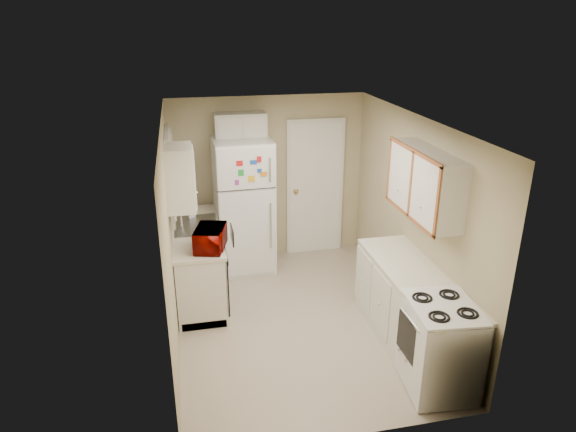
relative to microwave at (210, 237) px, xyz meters
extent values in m
plane|color=beige|center=(0.96, -0.29, -1.05)|extent=(3.80, 3.80, 0.00)
plane|color=white|center=(0.96, -0.29, 1.35)|extent=(3.80, 3.80, 0.00)
plane|color=#BBAE88|center=(-0.44, -0.29, 0.15)|extent=(3.80, 3.80, 0.00)
plane|color=#BBAE88|center=(2.36, -0.29, 0.15)|extent=(3.80, 3.80, 0.00)
plane|color=#BBAE88|center=(0.96, 1.61, 0.15)|extent=(2.80, 2.80, 0.00)
plane|color=#BBAE88|center=(0.96, -2.19, 0.15)|extent=(2.80, 2.80, 0.00)
cube|color=silver|center=(-0.14, 0.61, -0.60)|extent=(0.60, 1.80, 0.90)
cube|color=black|center=(0.15, 0.01, -0.56)|extent=(0.03, 0.58, 0.72)
cube|color=gray|center=(-0.14, 0.76, -0.19)|extent=(0.54, 0.74, 0.16)
imported|color=#7D0600|center=(0.00, 0.00, 0.00)|extent=(0.52, 0.37, 0.31)
imported|color=beige|center=(-0.19, 1.05, -0.05)|extent=(0.12, 0.12, 0.21)
cube|color=silver|center=(-0.40, 0.76, 0.55)|extent=(0.10, 0.98, 1.08)
cube|color=silver|center=(-0.29, -0.07, 0.75)|extent=(0.30, 0.45, 0.70)
cube|color=white|center=(0.54, 1.25, -0.11)|extent=(0.80, 0.78, 1.89)
cube|color=silver|center=(0.56, 1.46, 0.95)|extent=(0.70, 0.30, 0.40)
cube|color=white|center=(1.66, 1.57, -0.03)|extent=(0.86, 0.06, 2.08)
cube|color=silver|center=(2.06, -1.09, -0.60)|extent=(0.60, 2.00, 0.90)
cube|color=white|center=(2.03, -1.74, -0.60)|extent=(0.67, 0.79, 0.90)
cube|color=silver|center=(2.21, -0.79, 0.75)|extent=(0.30, 1.20, 0.70)
camera|label=1|loc=(-0.25, -5.47, 2.38)|focal=32.00mm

